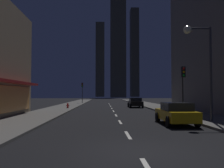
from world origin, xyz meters
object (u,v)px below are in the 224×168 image
car_parked_near (176,113)px  car_parked_far (135,102)px  fire_hydrant_far_left (68,106)px  traffic_light_far_left (82,88)px  traffic_light_near_right (183,80)px  street_lamp_right (199,50)px

car_parked_near → car_parked_far: (0.00, 19.32, 0.00)m
car_parked_near → fire_hydrant_far_left: (-9.50, 15.75, -0.29)m
car_parked_near → car_parked_far: size_ratio=1.00×
fire_hydrant_far_left → car_parked_far: bearing=20.6°
traffic_light_far_left → car_parked_near: bearing=-74.4°
car_parked_near → traffic_light_near_right: traffic_light_near_right is taller
street_lamp_right → traffic_light_far_left: bearing=108.7°
car_parked_far → fire_hydrant_far_left: bearing=-159.4°
traffic_light_far_left → fire_hydrant_far_left: bearing=-91.4°
car_parked_near → fire_hydrant_far_left: car_parked_near is taller
car_parked_near → street_lamp_right: (1.78, 0.41, 4.33)m
car_parked_far → car_parked_near: bearing=-90.0°
street_lamp_right → fire_hydrant_far_left: bearing=126.3°
car_parked_far → street_lamp_right: size_ratio=0.64×
car_parked_near → traffic_light_far_left: traffic_light_far_left is taller
car_parked_near → car_parked_far: same height
car_parked_far → fire_hydrant_far_left: (-9.50, -3.57, -0.29)m
fire_hydrant_far_left → street_lamp_right: size_ratio=0.10×
traffic_light_near_right → traffic_light_far_left: size_ratio=1.00×
traffic_light_near_right → car_parked_far: bearing=97.0°
car_parked_near → traffic_light_near_right: 5.02m
fire_hydrant_far_left → street_lamp_right: (11.28, -15.34, 4.61)m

